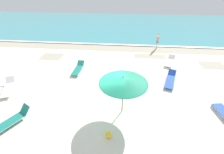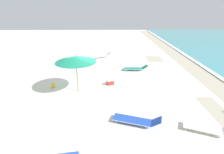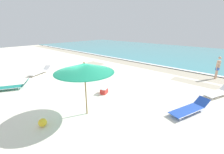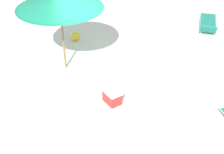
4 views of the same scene
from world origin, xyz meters
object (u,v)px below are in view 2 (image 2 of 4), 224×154
sun_lounger_near_water_right (135,68)px  cooler_box (110,82)px  beach_umbrella (76,59)px  beach_ball (53,85)px  sun_lounger_beside_umbrella (137,120)px  sun_lounger_mid_beach_solo (72,62)px  sun_lounger_under_umbrella (208,128)px  sun_lounger_near_water_left (102,56)px

sun_lounger_near_water_right → cooler_box: bearing=-36.4°
beach_umbrella → beach_ball: 2.81m
sun_lounger_beside_umbrella → sun_lounger_mid_beach_solo: bearing=-133.9°
sun_lounger_under_umbrella → sun_lounger_beside_umbrella: bearing=-79.1°
beach_umbrella → cooler_box: beach_umbrella is taller
sun_lounger_near_water_left → sun_lounger_mid_beach_solo: size_ratio=0.99×
sun_lounger_mid_beach_solo → sun_lounger_near_water_right: bearing=100.1°
sun_lounger_near_water_left → sun_lounger_near_water_right: sun_lounger_near_water_left is taller
beach_umbrella → cooler_box: size_ratio=4.36×
sun_lounger_near_water_right → sun_lounger_beside_umbrella: bearing=-6.4°
sun_lounger_under_umbrella → sun_lounger_beside_umbrella: 3.19m
sun_lounger_beside_umbrella → sun_lounger_near_water_right: size_ratio=1.13×
sun_lounger_near_water_right → beach_ball: bearing=-60.5°
sun_lounger_under_umbrella → beach_ball: 9.60m
beach_umbrella → sun_lounger_beside_umbrella: beach_umbrella is taller
cooler_box → sun_lounger_near_water_left: bearing=76.8°
sun_lounger_beside_umbrella → sun_lounger_mid_beach_solo: 10.66m
sun_lounger_beside_umbrella → sun_lounger_near_water_right: 7.53m
sun_lounger_under_umbrella → beach_ball: sun_lounger_under_umbrella is taller
beach_umbrella → sun_lounger_near_water_left: size_ratio=1.15×
beach_umbrella → sun_lounger_near_water_right: beach_umbrella is taller
beach_umbrella → sun_lounger_beside_umbrella: (3.53, 3.38, -2.02)m
sun_lounger_beside_umbrella → sun_lounger_near_water_right: (-7.46, 0.99, 0.00)m
beach_umbrella → sun_lounger_beside_umbrella: 5.29m
beach_umbrella → sun_lounger_mid_beach_solo: beach_umbrella is taller
sun_lounger_mid_beach_solo → beach_ball: bearing=25.7°
beach_umbrella → sun_lounger_near_water_left: (-8.06, 1.26, -2.02)m
sun_lounger_beside_umbrella → sun_lounger_near_water_left: sun_lounger_near_water_left is taller
sun_lounger_near_water_left → beach_umbrella: bearing=-33.1°
beach_ball → cooler_box: 3.99m
beach_umbrella → cooler_box: (-1.02, 2.14, -2.04)m
sun_lounger_under_umbrella → sun_lounger_mid_beach_solo: size_ratio=0.96×
sun_lounger_near_water_right → sun_lounger_mid_beach_solo: sun_lounger_mid_beach_solo is taller
sun_lounger_near_water_left → cooler_box: 7.09m
beach_ball → sun_lounger_under_umbrella: bearing=60.1°
beach_umbrella → beach_ball: (-0.59, -1.82, -2.06)m
sun_lounger_under_umbrella → beach_ball: bearing=-97.1°
sun_lounger_near_water_left → sun_lounger_near_water_right: (4.13, 3.11, -0.00)m
sun_lounger_mid_beach_solo → beach_ball: 5.34m
sun_lounger_beside_umbrella → beach_ball: (-4.13, -5.20, -0.03)m
sun_lounger_near_water_right → sun_lounger_mid_beach_solo: (-2.00, -5.91, 0.01)m
beach_ball → sun_lounger_near_water_left: bearing=157.5°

